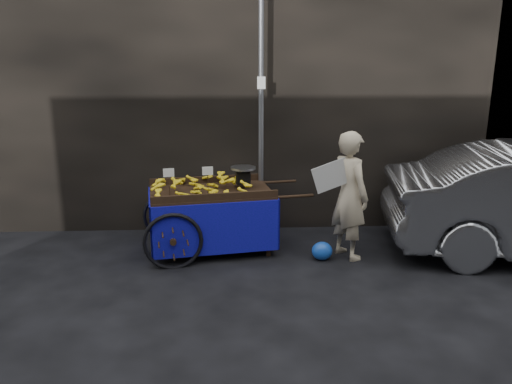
{
  "coord_description": "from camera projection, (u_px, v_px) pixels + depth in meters",
  "views": [
    {
      "loc": [
        -0.14,
        -6.29,
        2.78
      ],
      "look_at": [
        0.18,
        0.5,
        0.93
      ],
      "focal_mm": 35.0,
      "sensor_mm": 36.0,
      "label": 1
    }
  ],
  "objects": [
    {
      "name": "building_wall",
      "position": [
        262.0,
        73.0,
        8.67
      ],
      "size": [
        13.5,
        2.0,
        5.0
      ],
      "color": "black",
      "rests_on": "ground"
    },
    {
      "name": "ground",
      "position": [
        244.0,
        267.0,
        6.8
      ],
      "size": [
        80.0,
        80.0,
        0.0
      ],
      "primitive_type": "plane",
      "color": "black",
      "rests_on": "ground"
    },
    {
      "name": "street_pole",
      "position": [
        261.0,
        109.0,
        7.54
      ],
      "size": [
        0.12,
        0.1,
        4.0
      ],
      "color": "slate",
      "rests_on": "ground"
    },
    {
      "name": "vendor",
      "position": [
        349.0,
        195.0,
        6.95
      ],
      "size": [
        0.92,
        0.79,
        1.81
      ],
      "rotation": [
        0.0,
        0.0,
        2.07
      ],
      "color": "#C0AF8E",
      "rests_on": "ground"
    },
    {
      "name": "plastic_bag",
      "position": [
        322.0,
        251.0,
        7.02
      ],
      "size": [
        0.29,
        0.23,
        0.26
      ],
      "primitive_type": "ellipsoid",
      "color": "#1747B0",
      "rests_on": "ground"
    },
    {
      "name": "banana_cart",
      "position": [
        207.0,
        197.0,
        7.23
      ],
      "size": [
        2.55,
        1.47,
        1.31
      ],
      "rotation": [
        0.0,
        0.0,
        0.16
      ],
      "color": "black",
      "rests_on": "ground"
    }
  ]
}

